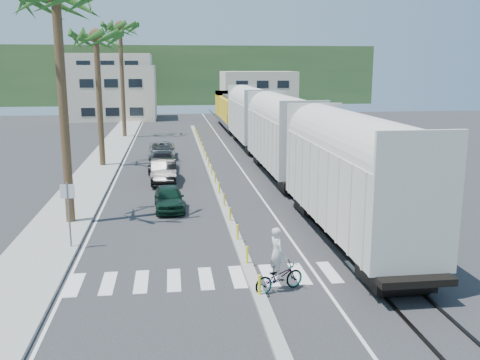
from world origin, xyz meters
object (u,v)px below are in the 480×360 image
Objects in this scene: street_sign at (68,206)px; car_lead at (169,198)px; car_second at (164,171)px; cyclist at (278,271)px.

street_sign is 0.75× the size of car_lead.
street_sign reaches higher than car_lead.
car_second is (3.88, 13.37, -1.18)m from street_sign.
cyclist reaches higher than car_second.
car_lead is 0.84× the size of car_second.
car_lead is 12.24m from cyclist.
car_second is (-0.36, 7.20, 0.11)m from car_lead.
cyclist is at bearing -34.12° from street_sign.
street_sign is 7.59m from car_lead.
car_second is at bearing 89.84° from car_lead.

